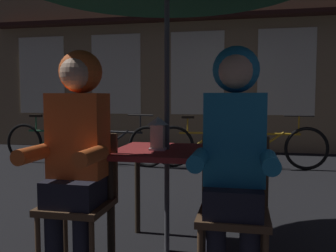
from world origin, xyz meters
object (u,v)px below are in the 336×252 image
(person_right_hooded, at_px, (235,143))
(bicycle_nearest, at_px, (52,143))
(bicycle_second, at_px, (119,144))
(chair_left, at_px, (82,194))
(person_left_hooded, at_px, (77,139))
(lantern, at_px, (158,133))
(chair_right, at_px, (234,203))
(cafe_table, at_px, (167,163))
(bicycle_fourth, at_px, (272,147))
(bicycle_third, at_px, (205,145))

(person_right_hooded, bearing_deg, bicycle_nearest, 131.45)
(bicycle_second, bearing_deg, chair_left, -74.40)
(person_left_hooded, bearing_deg, bicycle_second, 105.36)
(lantern, height_order, person_left_hooded, person_left_hooded)
(chair_right, bearing_deg, bicycle_nearest, 131.92)
(cafe_table, xyz_separation_m, person_right_hooded, (0.48, -0.43, 0.21))
(bicycle_nearest, height_order, bicycle_fourth, same)
(lantern, distance_m, bicycle_second, 3.53)
(bicycle_nearest, bearing_deg, person_left_hooded, -58.63)
(cafe_table, xyz_separation_m, chair_left, (-0.48, -0.37, -0.15))
(person_right_hooded, distance_m, bicycle_second, 4.10)
(bicycle_nearest, bearing_deg, bicycle_second, 3.33)
(bicycle_third, height_order, bicycle_fourth, same)
(chair_right, bearing_deg, person_left_hooded, -176.61)
(cafe_table, height_order, chair_right, chair_right)
(bicycle_nearest, bearing_deg, bicycle_third, 4.21)
(person_right_hooded, distance_m, bicycle_nearest, 4.71)
(person_left_hooded, bearing_deg, chair_left, 90.00)
(bicycle_nearest, xyz_separation_m, bicycle_third, (2.55, 0.19, 0.00))
(person_right_hooded, relative_size, bicycle_fourth, 0.83)
(bicycle_third, bearing_deg, bicycle_fourth, 1.66)
(lantern, distance_m, bicycle_fourth, 3.53)
(person_right_hooded, bearing_deg, bicycle_third, 98.39)
(person_left_hooded, bearing_deg, chair_right, 3.39)
(person_right_hooded, relative_size, bicycle_nearest, 0.83)
(lantern, height_order, chair_right, lantern)
(bicycle_fourth, bearing_deg, chair_right, -97.36)
(bicycle_third, bearing_deg, chair_left, -96.50)
(cafe_table, relative_size, person_right_hooded, 0.53)
(person_left_hooded, height_order, bicycle_fourth, person_left_hooded)
(chair_left, bearing_deg, bicycle_third, 83.50)
(bicycle_fourth, bearing_deg, cafe_table, -106.12)
(chair_left, bearing_deg, chair_right, 0.00)
(bicycle_nearest, relative_size, bicycle_third, 1.02)
(chair_left, height_order, bicycle_nearest, chair_left)
(bicycle_nearest, bearing_deg, person_right_hooded, -48.55)
(bicycle_second, bearing_deg, bicycle_fourth, 3.55)
(chair_left, bearing_deg, bicycle_fourth, 68.66)
(person_right_hooded, xyz_separation_m, bicycle_nearest, (-3.10, 3.51, -0.50))
(cafe_table, distance_m, bicycle_nearest, 4.05)
(cafe_table, bearing_deg, bicycle_nearest, 130.35)
(chair_right, height_order, bicycle_third, chair_right)
(person_left_hooded, height_order, bicycle_nearest, person_left_hooded)
(person_right_hooded, height_order, bicycle_second, person_right_hooded)
(lantern, bearing_deg, person_right_hooded, -35.44)
(chair_left, xyz_separation_m, person_left_hooded, (-0.00, -0.06, 0.36))
(cafe_table, relative_size, chair_left, 0.85)
(cafe_table, xyz_separation_m, bicycle_fourth, (0.95, 3.30, -0.29))
(person_left_hooded, xyz_separation_m, bicycle_fourth, (1.43, 3.73, -0.50))
(chair_right, bearing_deg, lantern, 148.82)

